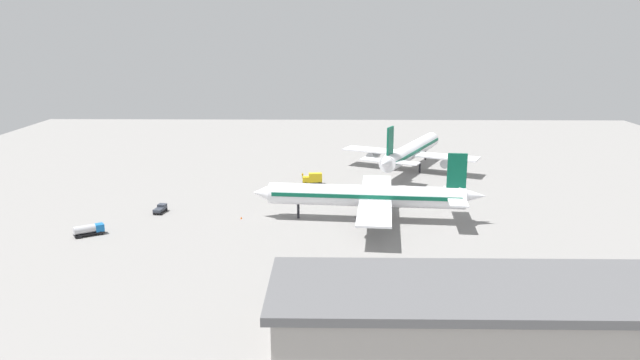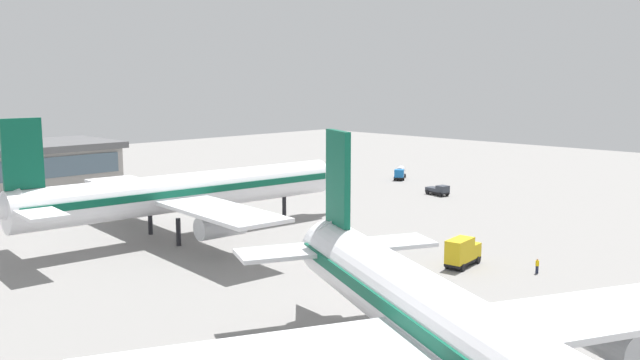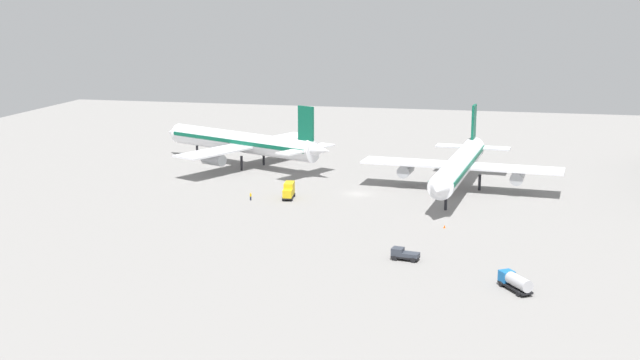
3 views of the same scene
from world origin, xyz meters
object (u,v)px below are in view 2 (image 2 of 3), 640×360
Objects in this scene: airplane_at_gate at (184,192)px; catering_truck at (462,252)px; safety_cone_near_gate at (342,205)px; ground_crew_worker at (537,266)px; airplane_taxiing at (463,338)px; pushback_tractor at (438,190)px; fuel_truck at (400,172)px.

airplane_at_gate is 9.45× the size of catering_truck.
ground_crew_worker is at bearing 72.73° from safety_cone_near_gate.
airplane_taxiing reaches higher than catering_truck.
pushback_tractor reaches higher than safety_cone_near_gate.
ground_crew_worker is (-3.40, 7.33, -0.85)m from catering_truck.
catering_truck is 46.84m from pushback_tractor.
safety_cone_near_gate is at bearing -42.21° from ground_crew_worker.
safety_cone_near_gate is (20.64, -4.87, -0.67)m from pushback_tractor.
fuel_truck is at bearing -64.49° from ground_crew_worker.
airplane_taxiing is 103.03m from fuel_truck.
airplane_at_gate reaches higher than fuel_truck.
fuel_truck reaches higher than safety_cone_near_gate.
airplane_at_gate is 91.21× the size of safety_cone_near_gate.
catering_truck is 1.25× the size of pushback_tractor.
fuel_truck is 10.50× the size of safety_cone_near_gate.
fuel_truck is 69.71m from ground_crew_worker.
safety_cone_near_gate is (-12.79, -41.13, -0.55)m from ground_crew_worker.
fuel_truck is 3.77× the size of ground_crew_worker.
catering_truck is (-14.00, 34.47, -4.36)m from airplane_at_gate.
fuel_truck is at bearing 156.79° from pushback_tractor.
airplane_at_gate is 45.57m from ground_crew_worker.
airplane_at_gate is at bearing -2.34° from ground_crew_worker.
catering_truck is at bearing -42.97° from pushback_tractor.
catering_truck is at bearing 64.41° from safety_cone_near_gate.
ground_crew_worker is at bearing 16.84° from fuel_truck.
safety_cone_near_gate is at bearing 163.99° from airplane_taxiing.
airplane_at_gate is at bearing -172.04° from airplane_taxiing.
airplane_taxiing reaches higher than ground_crew_worker.
airplane_at_gate reaches higher than pushback_tractor.
ground_crew_worker is (44.39, 53.74, -0.54)m from fuel_truck.
airplane_at_gate is 8.69× the size of fuel_truck.
airplane_taxiing is 11.07× the size of pushback_tractor.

